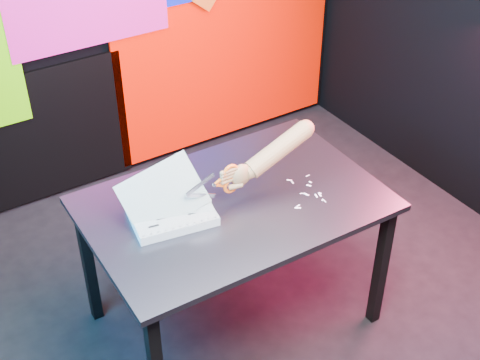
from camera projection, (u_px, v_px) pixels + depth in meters
room at (276, 67)px, 2.72m from camera, size 3.01×3.01×2.71m
backdrop at (142, 31)px, 3.97m from camera, size 2.88×0.05×2.08m
work_table at (234, 215)px, 3.02m from camera, size 1.32×0.89×0.75m
printout_stack at (171, 213)px, 2.87m from camera, size 0.40×0.31×0.27m
scissors at (227, 180)px, 2.89m from camera, size 0.26×0.02×0.15m
hand_forearm at (272, 153)px, 2.96m from camera, size 0.48×0.09×0.22m
paper_clippings at (307, 193)px, 3.03m from camera, size 0.21×0.24×0.00m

